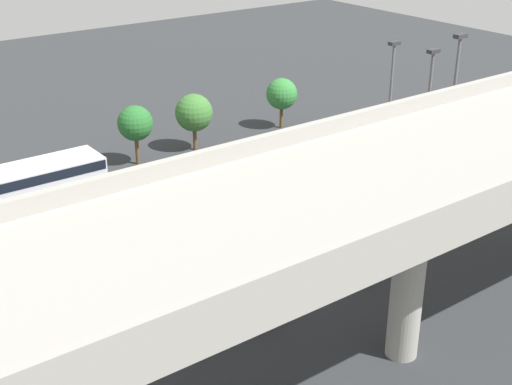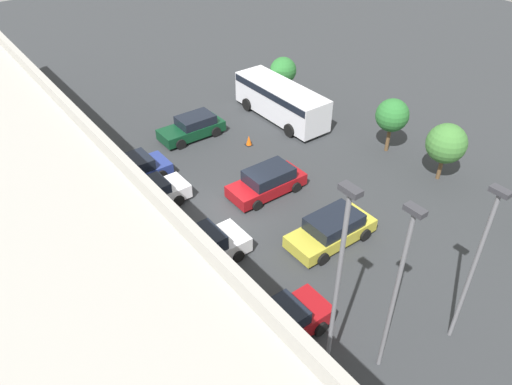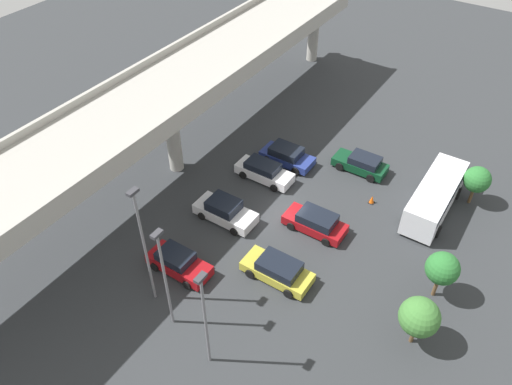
% 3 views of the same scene
% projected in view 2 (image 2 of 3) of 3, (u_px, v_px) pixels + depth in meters
% --- Properties ---
extents(ground_plane, '(101.91, 101.91, 0.00)m').
position_uv_depth(ground_plane, '(231.00, 208.00, 28.02)').
color(ground_plane, '#2D3033').
extents(parked_car_0, '(2.08, 4.50, 1.55)m').
position_uv_depth(parked_car_0, '(280.00, 325.00, 20.50)').
color(parked_car_0, maroon).
rests_on(parked_car_0, ground_plane).
extents(parked_car_1, '(2.23, 4.76, 1.54)m').
position_uv_depth(parked_car_1, '(332.00, 229.00, 25.35)').
color(parked_car_1, gold).
rests_on(parked_car_1, ground_plane).
extents(parked_car_2, '(2.23, 4.76, 1.72)m').
position_uv_depth(parked_car_2, '(200.00, 250.00, 24.03)').
color(parked_car_2, silver).
rests_on(parked_car_2, ground_plane).
extents(parked_car_3, '(2.18, 4.60, 1.55)m').
position_uv_depth(parked_car_3, '(267.00, 182.00, 28.79)').
color(parked_car_3, maroon).
rests_on(parked_car_3, ground_plane).
extents(parked_car_4, '(2.02, 4.83, 1.53)m').
position_uv_depth(parked_car_4, '(146.00, 197.00, 27.61)').
color(parked_car_4, silver).
rests_on(parked_car_4, ground_plane).
extents(parked_car_5, '(2.25, 4.53, 1.52)m').
position_uv_depth(parked_car_5, '(131.00, 171.00, 29.69)').
color(parked_car_5, navy).
rests_on(parked_car_5, ground_plane).
extents(parked_car_6, '(2.09, 4.48, 1.50)m').
position_uv_depth(parked_car_6, '(193.00, 127.00, 34.06)').
color(parked_car_6, '#0C381E').
rests_on(parked_car_6, ground_plane).
extents(shuttle_bus, '(7.99, 2.74, 2.52)m').
position_uv_depth(shuttle_bus, '(281.00, 99.00, 35.80)').
color(shuttle_bus, silver).
rests_on(shuttle_bus, ground_plane).
extents(lamp_post_near_aisle, '(0.70, 0.35, 7.87)m').
position_uv_depth(lamp_post_near_aisle, '(398.00, 282.00, 17.14)').
color(lamp_post_near_aisle, slate).
rests_on(lamp_post_near_aisle, ground_plane).
extents(lamp_post_mid_lot, '(0.70, 0.35, 9.12)m').
position_uv_depth(lamp_post_mid_lot, '(338.00, 283.00, 16.23)').
color(lamp_post_mid_lot, slate).
rests_on(lamp_post_mid_lot, ground_plane).
extents(lamp_post_by_overpass, '(0.70, 0.35, 7.55)m').
position_uv_depth(lamp_post_by_overpass, '(477.00, 257.00, 18.38)').
color(lamp_post_by_overpass, slate).
rests_on(lamp_post_by_overpass, ground_plane).
extents(tree_front_centre, '(2.36, 2.36, 3.63)m').
position_uv_depth(tree_front_centre, '(446.00, 144.00, 28.94)').
color(tree_front_centre, brown).
rests_on(tree_front_centre, ground_plane).
extents(tree_front_right, '(2.11, 2.11, 3.64)m').
position_uv_depth(tree_front_right, '(392.00, 115.00, 31.49)').
color(tree_front_right, brown).
rests_on(tree_front_right, ground_plane).
extents(tree_front_far_right, '(2.02, 2.02, 3.33)m').
position_uv_depth(tree_front_far_right, '(283.00, 71.00, 38.00)').
color(tree_front_far_right, brown).
rests_on(tree_front_far_right, ground_plane).
extents(traffic_cone, '(0.44, 0.44, 0.70)m').
position_uv_depth(traffic_cone, '(249.00, 141.00, 33.37)').
color(traffic_cone, black).
rests_on(traffic_cone, ground_plane).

